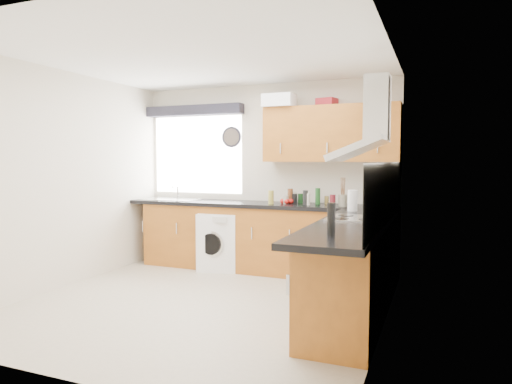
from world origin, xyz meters
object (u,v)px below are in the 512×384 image
at_px(washing_machine, 220,241).
at_px(oven, 355,269).
at_px(extractor_hood, 368,128).
at_px(upper_cabinets, 331,134).

bearing_deg(washing_machine, oven, -41.95).
distance_m(oven, washing_machine, 2.28).
height_order(oven, washing_machine, oven).
relative_size(extractor_hood, washing_machine, 1.02).
relative_size(oven, washing_machine, 1.11).
bearing_deg(extractor_hood, oven, 180.00).
bearing_deg(upper_cabinets, washing_machine, -171.16).
distance_m(oven, extractor_hood, 1.35).
bearing_deg(oven, washing_machine, 151.16).
bearing_deg(upper_cabinets, extractor_hood, -63.87).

